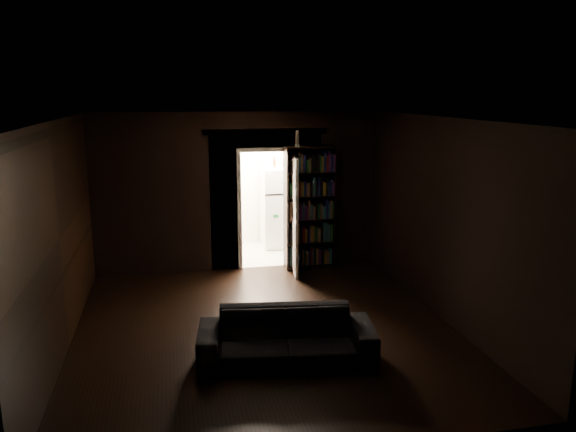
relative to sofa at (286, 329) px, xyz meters
name	(u,v)px	position (x,y,z in m)	size (l,w,h in m)	color
ground	(265,329)	(-0.10, 0.93, -0.40)	(5.50, 5.50, 0.00)	black
room_walls	(251,193)	(-0.11, 2.00, 1.28)	(5.02, 5.61, 2.84)	black
kitchen_alcove	(257,191)	(0.40, 4.80, 0.81)	(2.20, 1.80, 2.60)	#AFAB99
sofa	(286,329)	(0.00, 0.00, 0.00)	(2.07, 0.89, 0.80)	black
bookshelf	(310,208)	(1.16, 3.48, 0.70)	(0.90, 0.32, 2.20)	black
refrigerator	(280,207)	(0.91, 4.99, 0.43)	(0.74, 0.68, 1.65)	white
door	(294,216)	(0.82, 3.24, 0.63)	(0.85, 0.05, 2.05)	silver
figurine	(297,139)	(0.91, 3.42, 1.94)	(0.09, 0.09, 0.28)	silver
bottles	(284,161)	(0.99, 4.95, 1.37)	(0.60, 0.08, 0.24)	black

